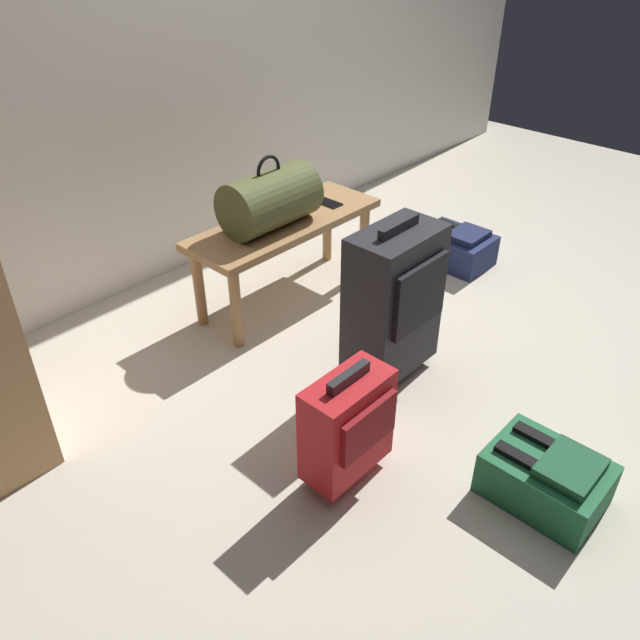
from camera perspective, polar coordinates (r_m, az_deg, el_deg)
ground_plane at (r=2.83m, az=10.83°, el=-3.92°), size 6.60×6.60×0.00m
bench at (r=3.06m, az=-3.12°, el=7.84°), size 1.00×0.36×0.43m
duffel_bag_olive at (r=2.92m, az=-4.53°, el=10.76°), size 0.44×0.26×0.34m
cell_phone at (r=3.20m, az=0.71°, el=10.53°), size 0.07×0.14×0.01m
suitcase_upright_charcoal at (r=2.55m, az=6.67°, el=1.73°), size 0.39×0.25×0.70m
suitcase_small_red at (r=2.14m, az=2.54°, el=-9.40°), size 0.32×0.19×0.46m
backpack_green at (r=2.30m, az=19.69°, el=-13.21°), size 0.28×0.38×0.21m
backpack_navy at (r=3.59m, az=12.12°, el=6.43°), size 0.28×0.38×0.21m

